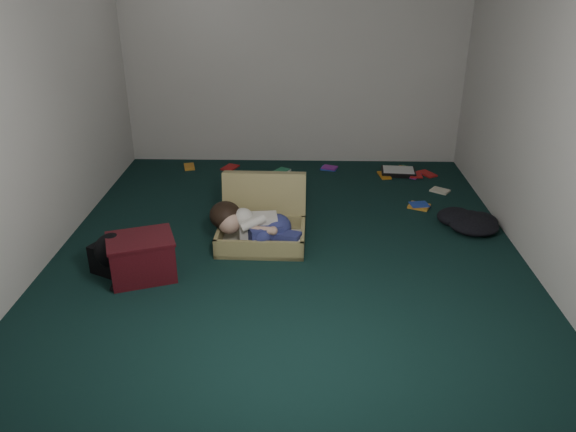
{
  "coord_description": "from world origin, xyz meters",
  "views": [
    {
      "loc": [
        0.11,
        -4.41,
        2.34
      ],
      "look_at": [
        0.0,
        -0.15,
        0.35
      ],
      "focal_mm": 35.0,
      "sensor_mm": 36.0,
      "label": 1
    }
  ],
  "objects": [
    {
      "name": "wall_back",
      "position": [
        0.0,
        2.25,
        1.3
      ],
      "size": [
        4.5,
        0.0,
        4.5
      ],
      "primitive_type": "plane",
      "rotation": [
        1.57,
        0.0,
        0.0
      ],
      "color": "silver",
      "rests_on": "ground"
    },
    {
      "name": "paper_tray",
      "position": [
        1.24,
        1.81,
        0.03
      ],
      "size": [
        0.41,
        0.32,
        0.05
      ],
      "rotation": [
        0.0,
        0.0,
        -0.08
      ],
      "color": "black",
      "rests_on": "floor"
    },
    {
      "name": "wall_right",
      "position": [
        2.0,
        0.0,
        1.3
      ],
      "size": [
        0.0,
        4.5,
        4.5
      ],
      "primitive_type": "plane",
      "rotation": [
        1.57,
        0.0,
        -1.57
      ],
      "color": "silver",
      "rests_on": "ground"
    },
    {
      "name": "backpack",
      "position": [
        -1.39,
        -0.51,
        0.13
      ],
      "size": [
        0.54,
        0.5,
        0.26
      ],
      "primitive_type": null,
      "rotation": [
        0.0,
        0.0,
        -0.46
      ],
      "color": "black",
      "rests_on": "floor"
    },
    {
      "name": "floor",
      "position": [
        0.0,
        0.0,
        0.0
      ],
      "size": [
        4.5,
        4.5,
        0.0
      ],
      "primitive_type": "plane",
      "color": "black",
      "rests_on": "ground"
    },
    {
      "name": "wall_left",
      "position": [
        -2.0,
        0.0,
        1.3
      ],
      "size": [
        0.0,
        4.5,
        4.5
      ],
      "primitive_type": "plane",
      "rotation": [
        1.57,
        0.0,
        1.57
      ],
      "color": "silver",
      "rests_on": "ground"
    },
    {
      "name": "maroon_bin",
      "position": [
        -1.14,
        -0.58,
        0.17
      ],
      "size": [
        0.61,
        0.55,
        0.35
      ],
      "rotation": [
        0.0,
        0.0,
        0.35
      ],
      "color": "#440D14",
      "rests_on": "floor"
    },
    {
      "name": "person",
      "position": [
        -0.29,
        -0.06,
        0.21
      ],
      "size": [
        0.83,
        0.41,
        0.35
      ],
      "rotation": [
        0.0,
        0.0,
        -0.02
      ],
      "color": "silver",
      "rests_on": "suitcase"
    },
    {
      "name": "wall_front",
      "position": [
        0.0,
        -2.25,
        1.3
      ],
      "size": [
        4.5,
        0.0,
        4.5
      ],
      "primitive_type": "plane",
      "rotation": [
        -1.57,
        0.0,
        0.0
      ],
      "color": "silver",
      "rests_on": "ground"
    },
    {
      "name": "clothing_pile",
      "position": [
        1.7,
        0.4,
        0.07
      ],
      "size": [
        0.53,
        0.46,
        0.15
      ],
      "primitive_type": null,
      "rotation": [
        0.0,
        0.0,
        0.21
      ],
      "color": "black",
      "rests_on": "floor"
    },
    {
      "name": "suitcase",
      "position": [
        -0.24,
        0.13,
        0.17
      ],
      "size": [
        0.78,
        0.76,
        0.56
      ],
      "rotation": [
        0.0,
        0.0,
        -0.02
      ],
      "color": "tan",
      "rests_on": "floor"
    },
    {
      "name": "book_scatter",
      "position": [
        0.66,
        1.7,
        0.01
      ],
      "size": [
        3.04,
        1.32,
        0.02
      ],
      "color": "orange",
      "rests_on": "floor"
    }
  ]
}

